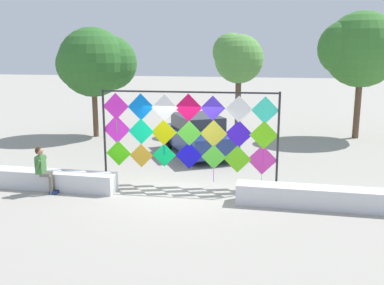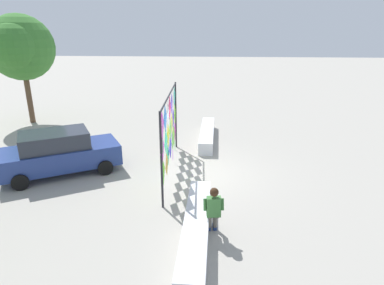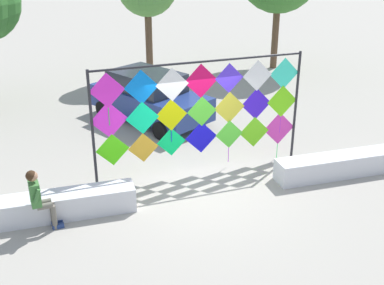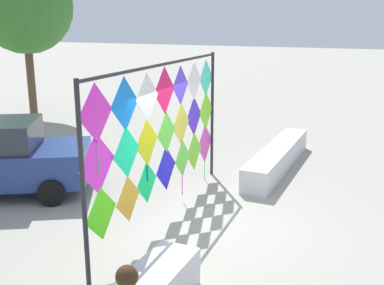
{
  "view_description": "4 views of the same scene",
  "coord_description": "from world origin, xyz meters",
  "views": [
    {
      "loc": [
        2.95,
        -11.78,
        4.14
      ],
      "look_at": [
        0.42,
        0.34,
        1.52
      ],
      "focal_mm": 40.34,
      "sensor_mm": 36.0,
      "label": 1
    },
    {
      "loc": [
        -11.18,
        -0.69,
        5.06
      ],
      "look_at": [
        -0.11,
        0.18,
        1.27
      ],
      "focal_mm": 30.46,
      "sensor_mm": 36.0,
      "label": 2
    },
    {
      "loc": [
        -3.32,
        -9.98,
        5.86
      ],
      "look_at": [
        -0.22,
        0.49,
        1.08
      ],
      "focal_mm": 45.63,
      "sensor_mm": 36.0,
      "label": 3
    },
    {
      "loc": [
        -7.39,
        -2.89,
        3.7
      ],
      "look_at": [
        0.38,
        0.56,
        1.47
      ],
      "focal_mm": 43.63,
      "sensor_mm": 36.0,
      "label": 4
    }
  ],
  "objects": [
    {
      "name": "tree_palm_like",
      "position": [
        6.46,
        10.15,
        4.16
      ],
      "size": [
        3.83,
        3.56,
        6.02
      ],
      "color": "brown",
      "rests_on": "ground"
    },
    {
      "name": "ground",
      "position": [
        0.0,
        0.0,
        0.0
      ],
      "size": [
        120.0,
        120.0,
        0.0
      ],
      "primitive_type": "plane",
      "color": "#9E998E"
    },
    {
      "name": "plaza_ledge_right",
      "position": [
        4.05,
        -0.24,
        0.28
      ],
      "size": [
        4.47,
        0.63,
        0.56
      ],
      "primitive_type": "cube",
      "color": "silver",
      "rests_on": "ground"
    },
    {
      "name": "kite_display_rack",
      "position": [
        0.19,
        1.01,
        1.8
      ],
      "size": [
        5.53,
        0.34,
        3.03
      ],
      "color": "#232328",
      "rests_on": "ground"
    }
  ]
}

